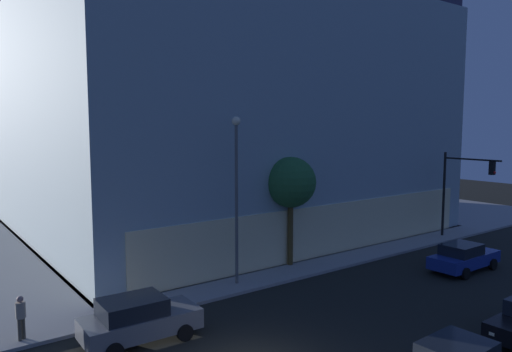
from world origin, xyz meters
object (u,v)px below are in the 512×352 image
object	(u,v)px
traffic_light_far_corner	(461,182)
sidewalk_tree	(291,183)
car_grey	(139,319)
street_lamp_sidewalk	(236,181)
pedestrian_waiting	(21,314)
car_blue	(463,257)
modern_building	(210,109)

from	to	relation	value
traffic_light_far_corner	sidewalk_tree	size ratio (longest dim) A/B	0.98
traffic_light_far_corner	car_grey	xyz separation A→B (m)	(-24.82, -1.71, -3.36)
street_lamp_sidewalk	pedestrian_waiting	size ratio (longest dim) A/B	5.00
street_lamp_sidewalk	pedestrian_waiting	world-z (taller)	street_lamp_sidewalk
pedestrian_waiting	car_blue	size ratio (longest dim) A/B	0.36
modern_building	traffic_light_far_corner	distance (m)	20.39
modern_building	pedestrian_waiting	bearing A→B (deg)	-138.43
modern_building	sidewalk_tree	size ratio (longest dim) A/B	4.74
street_lamp_sidewalk	traffic_light_far_corner	bearing A→B (deg)	-4.25
street_lamp_sidewalk	car_grey	size ratio (longest dim) A/B	1.90
street_lamp_sidewalk	car_blue	xyz separation A→B (m)	(11.72, -5.50, -4.62)
sidewalk_tree	pedestrian_waiting	bearing A→B (deg)	-174.04
sidewalk_tree	pedestrian_waiting	size ratio (longest dim) A/B	3.69
sidewalk_tree	car_blue	size ratio (longest dim) A/B	1.33
traffic_light_far_corner	car_grey	size ratio (longest dim) A/B	1.37
street_lamp_sidewalk	car_blue	distance (m)	13.75
sidewalk_tree	car_grey	bearing A→B (deg)	-160.13
car_blue	street_lamp_sidewalk	bearing A→B (deg)	154.84
modern_building	car_blue	bearing A→B (deg)	-79.24
street_lamp_sidewalk	sidewalk_tree	size ratio (longest dim) A/B	1.35
street_lamp_sidewalk	sidewalk_tree	xyz separation A→B (m)	(4.35, 0.90, -0.51)
street_lamp_sidewalk	pedestrian_waiting	bearing A→B (deg)	-176.50
street_lamp_sidewalk	sidewalk_tree	distance (m)	4.47
traffic_light_far_corner	car_grey	bearing A→B (deg)	-176.06
car_grey	car_blue	size ratio (longest dim) A/B	0.95
street_lamp_sidewalk	modern_building	bearing A→B (deg)	63.14
pedestrian_waiting	car_grey	xyz separation A→B (m)	(3.62, -2.44, -0.28)
modern_building	pedestrian_waiting	world-z (taller)	modern_building
modern_building	traffic_light_far_corner	xyz separation A→B (m)	(10.46, -16.68, -5.33)
car_blue	pedestrian_waiting	bearing A→B (deg)	167.46
car_grey	pedestrian_waiting	bearing A→B (deg)	146.06
modern_building	pedestrian_waiting	xyz separation A→B (m)	(-17.98, -15.95, -8.40)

